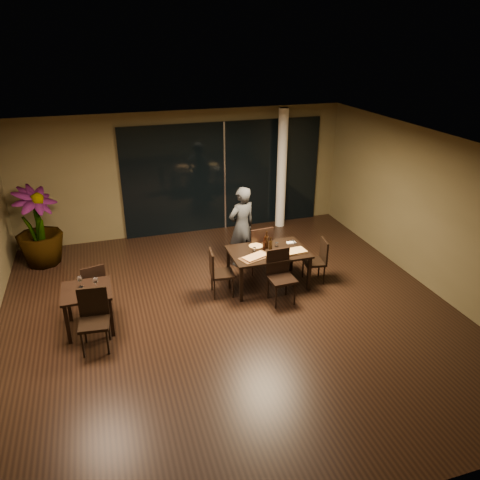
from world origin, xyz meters
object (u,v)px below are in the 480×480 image
Objects in this scene: side_table at (87,296)px; bottle_a at (264,244)px; chair_main_far at (259,247)px; chair_main_left at (218,271)px; bottle_b at (271,244)px; potted_plant at (38,227)px; diner at (242,227)px; chair_side_far at (93,284)px; chair_main_near at (280,273)px; main_table at (268,254)px; bottle_c at (267,240)px; chair_side_near at (94,316)px; chair_main_right at (318,258)px.

side_table is 3.39m from bottle_a.
chair_main_far is 1.22m from chair_main_left.
bottle_b reaches higher than side_table.
chair_main_far is 4.71m from potted_plant.
diner is at bearing -17.68° from potted_plant.
chair_main_far is 1.15× the size of chair_side_far.
chair_main_left is 0.54× the size of potted_plant.
chair_main_near is at bearing 154.85° from chair_side_far.
potted_plant is 6.44× the size of bottle_a.
side_table is at bearing -172.01° from bottle_b.
chair_main_near reaches higher than main_table.
potted_plant reaches higher than chair_side_far.
diner is at bearing 104.28° from bottle_c.
bottle_a is at bearing 24.37° from chair_side_near.
chair_side_near is at bearing 19.80° from chair_main_far.
potted_plant is 4.84m from bottle_a.
diner is at bearing 103.70° from bottle_b.
side_table is 3.00m from potted_plant.
diner reaches higher than main_table.
chair_main_near is 3.48× the size of bottle_b.
diner is (3.18, 1.53, 0.25)m from side_table.
chair_main_far is at bearing 88.41° from chair_main_near.
bottle_c is at bearing 25.08° from chair_side_near.
chair_side_near is 3.48× the size of bottle_b.
main_table is at bearing -94.66° from bottle_c.
chair_main_right is (4.42, 0.37, -0.12)m from side_table.
potted_plant is 4.92× the size of bottle_c.
chair_main_right reaches higher than main_table.
chair_main_left is 2.06m from chair_main_right.
main_table is 3.44m from side_table.
bottle_a is at bearing 80.30° from diner.
side_table is at bearing 176.68° from chair_main_near.
potted_plant is 4.97m from bottle_b.
diner is 0.98m from bottle_a.
chair_side_near is at bearing -163.22° from bottle_b.
bottle_c is at bearing -26.91° from potted_plant.
chair_main_far is at bearing 88.84° from main_table.
chair_main_right is (1.01, -0.69, -0.08)m from chair_main_far.
bottle_a reaches higher than chair_side_far.
chair_side_far is 3.24m from diner.
chair_main_right is at bearing 139.77° from chair_main_far.
bottle_b is (3.44, 0.48, 0.27)m from side_table.
chair_main_near is (0.01, -1.14, -0.02)m from chair_main_far.
diner is (-0.24, 1.60, 0.32)m from chair_main_near.
chair_side_near reaches higher than chair_main_right.
bottle_c is at bearing 84.23° from chair_main_far.
bottle_b is at bearing 22.59° from chair_side_near.
diner is 6.13× the size of bottle_b.
chair_main_far is 1.16× the size of chair_main_right.
chair_main_left reaches higher than main_table.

